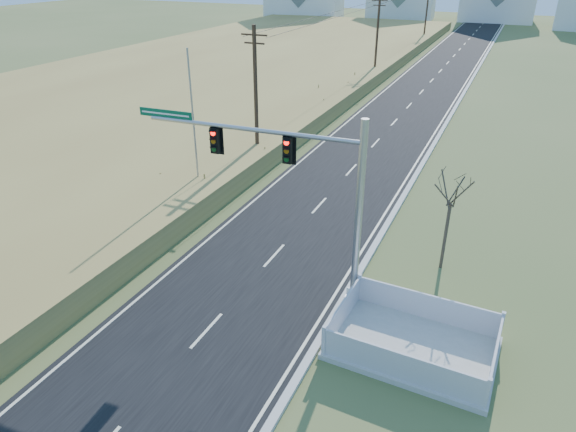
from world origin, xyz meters
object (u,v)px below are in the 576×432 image
object	(u,v)px
open_sign	(352,296)
bare_tree	(453,188)
traffic_signal_mast	(311,191)
flagpole	(195,142)
fence_enclosure	(412,344)

from	to	relation	value
open_sign	bare_tree	world-z (taller)	bare_tree
traffic_signal_mast	open_sign	xyz separation A→B (m)	(1.90, -0.02, -4.37)
flagpole	bare_tree	size ratio (longest dim) A/B	1.73
traffic_signal_mast	flagpole	distance (m)	11.59
flagpole	fence_enclosure	bearing A→B (deg)	-29.81
open_sign	flagpole	size ratio (longest dim) A/B	0.08
traffic_signal_mast	flagpole	xyz separation A→B (m)	(-9.60, 6.36, -1.31)
fence_enclosure	open_sign	bearing A→B (deg)	149.99
open_sign	flagpole	world-z (taller)	flagpole
traffic_signal_mast	bare_tree	world-z (taller)	traffic_signal_mast
bare_tree	traffic_signal_mast	bearing A→B (deg)	-138.47
fence_enclosure	bare_tree	distance (m)	7.15
fence_enclosure	bare_tree	size ratio (longest dim) A/B	1.20
fence_enclosure	flagpole	world-z (taller)	flagpole
open_sign	traffic_signal_mast	bearing A→B (deg)	-171.26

